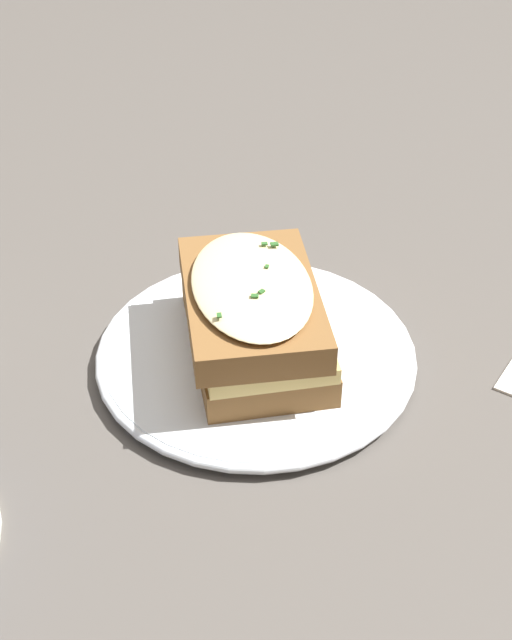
# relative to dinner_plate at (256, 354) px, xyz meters

# --- Properties ---
(ground_plane) EXTENTS (2.40, 2.40, 0.00)m
(ground_plane) POSITION_rel_dinner_plate_xyz_m (-0.02, 0.01, -0.01)
(ground_plane) COLOR #514C47
(dinner_plate) EXTENTS (0.24, 0.24, 0.01)m
(dinner_plate) POSITION_rel_dinner_plate_xyz_m (0.00, 0.00, 0.00)
(dinner_plate) COLOR white
(dinner_plate) RESTS_ON ground_plane
(sandwich) EXTENTS (0.17, 0.17, 0.07)m
(sandwich) POSITION_rel_dinner_plate_xyz_m (-0.00, -0.00, 0.04)
(sandwich) COLOR brown
(sandwich) RESTS_ON dinner_plate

